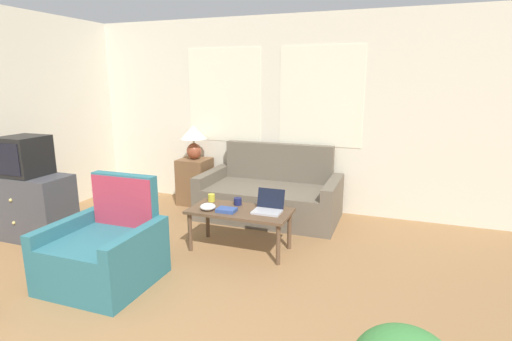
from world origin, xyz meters
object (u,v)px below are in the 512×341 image
at_px(table_lamp, 194,137).
at_px(cup_yellow, 211,198).
at_px(armchair, 107,252).
at_px(coffee_table, 240,214).
at_px(snack_bowl, 208,207).
at_px(cup_navy, 238,201).
at_px(television, 24,156).
at_px(book_red, 227,210).
at_px(laptop, 268,207).
at_px(couch, 271,197).

distance_m(table_lamp, cup_yellow, 1.48).
xyz_separation_m(armchair, coffee_table, (0.87, 1.02, 0.12)).
bearing_deg(coffee_table, snack_bowl, -159.30).
bearing_deg(cup_yellow, table_lamp, 126.12).
xyz_separation_m(coffee_table, cup_yellow, (-0.41, 0.16, 0.09)).
height_order(armchair, cup_navy, armchair).
height_order(coffee_table, cup_yellow, cup_yellow).
distance_m(television, snack_bowl, 2.12).
bearing_deg(book_red, armchair, -130.22).
relative_size(television, snack_bowl, 2.66).
xyz_separation_m(television, laptop, (2.64, 0.55, -0.46)).
distance_m(laptop, snack_bowl, 0.63).
relative_size(table_lamp, coffee_table, 0.45).
bearing_deg(table_lamp, snack_bowl, -56.85).
relative_size(table_lamp, snack_bowl, 2.96).
bearing_deg(cup_yellow, book_red, -41.22).
bearing_deg(laptop, cup_yellow, 171.01).
bearing_deg(table_lamp, coffee_table, -46.40).
distance_m(armchair, snack_bowl, 1.08).
distance_m(cup_navy, snack_bowl, 0.35).
bearing_deg(laptop, snack_bowl, -164.39).
height_order(armchair, cup_yellow, armchair).
bearing_deg(couch, armchair, -111.47).
distance_m(armchair, television, 1.70).
height_order(television, book_red, television).
distance_m(coffee_table, cup_yellow, 0.45).
height_order(armchair, laptop, armchair).
xyz_separation_m(couch, snack_bowl, (-0.29, -1.25, 0.21)).
height_order(television, cup_navy, television).
bearing_deg(cup_navy, couch, 86.63).
bearing_deg(snack_bowl, armchair, -121.88).
relative_size(armchair, coffee_table, 0.86).
bearing_deg(couch, cup_yellow, -111.60).
height_order(television, coffee_table, television).
bearing_deg(cup_navy, snack_bowl, -131.15).
distance_m(coffee_table, cup_navy, 0.19).
bearing_deg(snack_bowl, coffee_table, 20.70).
distance_m(armchair, coffee_table, 1.34).
height_order(table_lamp, laptop, table_lamp).
bearing_deg(laptop, cup_navy, 166.59).
distance_m(couch, cup_yellow, 1.06).
xyz_separation_m(snack_bowl, book_red, (0.21, 0.01, -0.02)).
relative_size(couch, cup_yellow, 21.23).
distance_m(armchair, book_red, 1.21).
relative_size(coffee_table, laptop, 3.71).
relative_size(coffee_table, book_red, 5.42).
xyz_separation_m(couch, cup_navy, (-0.06, -0.99, 0.22)).
distance_m(couch, snack_bowl, 1.30).
bearing_deg(coffee_table, armchair, -130.56).
bearing_deg(snack_bowl, couch, 77.11).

